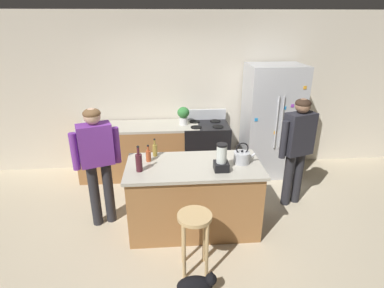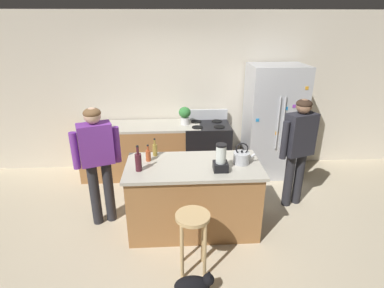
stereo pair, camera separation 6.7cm
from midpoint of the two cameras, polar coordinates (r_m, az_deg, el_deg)
ground_plane at (r=4.22m, az=-0.15°, el=-15.03°), size 14.00×14.00×0.00m
back_wall at (r=5.45m, az=-1.71°, el=9.40°), size 8.00×0.10×2.70m
kitchen_island at (r=3.96m, az=-0.15°, el=-9.76°), size 1.66×0.82×0.91m
back_counter_run at (r=5.36m, az=-9.96°, el=-1.21°), size 2.00×0.64×0.91m
refrigerator at (r=5.39m, az=14.16°, el=4.12°), size 0.90×0.73×1.89m
stove_range at (r=5.34m, az=2.18°, el=-0.85°), size 0.76×0.65×1.09m
person_by_island_left at (r=4.01m, az=-17.69°, el=-2.28°), size 0.58×0.34×1.59m
person_by_sink_right at (r=4.50m, az=18.64°, el=0.18°), size 0.59×0.34×1.59m
bar_stool at (r=3.29m, az=-0.12°, el=-15.35°), size 0.36×0.36×0.71m
cat at (r=3.35m, az=0.20°, el=-24.72°), size 0.52×0.18×0.26m
potted_plant at (r=5.12m, az=-1.99°, el=5.50°), size 0.20×0.20×0.30m
blender_appliance at (r=3.57m, az=4.96°, el=-2.85°), size 0.17×0.17×0.33m
bottle_vinegar at (r=3.98m, az=-7.38°, el=-1.06°), size 0.06×0.06×0.24m
bottle_cooking_sauce at (r=3.85m, az=-8.60°, el=-2.11°), size 0.06×0.06×0.22m
bottle_wine at (r=3.60m, az=-10.36°, el=-3.32°), size 0.08×0.08×0.32m
tea_kettle at (r=3.81m, az=8.75°, el=-2.38°), size 0.28×0.20×0.27m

